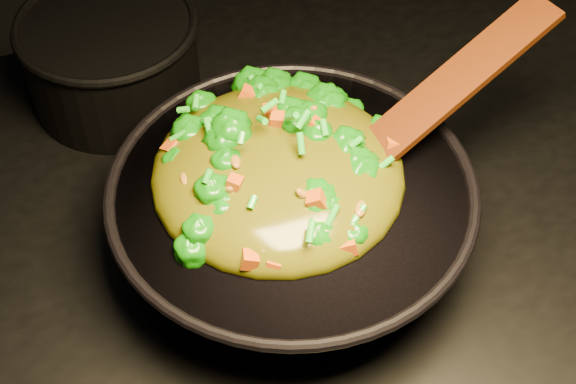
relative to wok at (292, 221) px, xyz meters
name	(u,v)px	position (x,y,z in m)	size (l,w,h in m)	color
wok	(292,221)	(0.00, 0.00, 0.00)	(0.35, 0.35, 0.10)	black
stir_fry	(278,147)	(-0.01, 0.02, 0.09)	(0.25, 0.25, 0.09)	#147308
spatula	(435,100)	(0.16, 0.02, 0.10)	(0.30, 0.05, 0.01)	#3B1506
back_pot	(112,60)	(-0.11, 0.30, 0.01)	(0.20, 0.20, 0.12)	black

